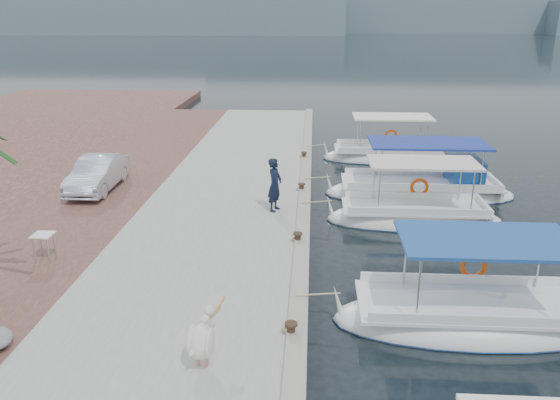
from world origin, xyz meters
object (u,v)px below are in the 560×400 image
at_px(fishing_caique_c, 414,219).
at_px(fishing_caique_e, 387,157).
at_px(parked_car, 97,174).
at_px(fishing_caique_b, 470,320).
at_px(fisherman, 275,185).
at_px(fishing_caique_d, 422,192).
at_px(pelican, 202,339).

distance_m(fishing_caique_c, fishing_caique_e, 8.73).
distance_m(fishing_caique_e, parked_car, 14.09).
relative_size(fishing_caique_b, fisherman, 3.48).
height_order(fishing_caique_d, fishing_caique_e, same).
bearing_deg(fishing_caique_c, pelican, -121.45).
distance_m(fishing_caique_b, pelican, 6.49).
bearing_deg(fishing_caique_d, fishing_caique_c, -105.35).
relative_size(pelican, fisherman, 0.77).
relative_size(fishing_caique_e, pelican, 4.44).
relative_size(fishing_caique_b, fishing_caique_e, 1.01).
height_order(fishing_caique_b, fishing_caique_c, same).
bearing_deg(fishing_caique_c, fishing_caique_e, 89.22).
height_order(fishing_caique_c, fisherman, fisherman).
bearing_deg(fishing_caique_d, fishing_caique_b, -93.88).
relative_size(fishing_caique_b, parked_car, 1.68).
height_order(fishing_caique_e, fisherman, fisherman).
relative_size(fishing_caique_c, parked_car, 1.59).
xyz_separation_m(fishing_caique_b, fishing_caique_c, (-0.17, 6.73, 0.00)).
height_order(fishing_caique_d, parked_car, fishing_caique_d).
xyz_separation_m(fishing_caique_e, fisherman, (-5.03, -9.15, 1.31)).
xyz_separation_m(fishing_caique_b, pelican, (-5.87, -2.60, 0.95)).
xyz_separation_m(fishing_caique_b, fishing_caique_e, (-0.05, 15.46, 0.00)).
xyz_separation_m(fishing_caique_c, fisherman, (-4.91, -0.42, 1.31)).
distance_m(fishing_caique_b, parked_car, 14.71).
relative_size(fishing_caique_c, fishing_caique_e, 0.96).
bearing_deg(fishing_caique_b, fisherman, 128.86).
distance_m(fishing_caique_c, pelican, 10.98).
height_order(fishing_caique_d, fisherman, fisherman).
relative_size(fishing_caique_c, fishing_caique_d, 0.81).
xyz_separation_m(fishing_caique_d, fisherman, (-5.74, -3.43, 1.25)).
distance_m(fishing_caique_b, fishing_caique_d, 9.76).
bearing_deg(fishing_caique_e, parked_car, -149.24).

